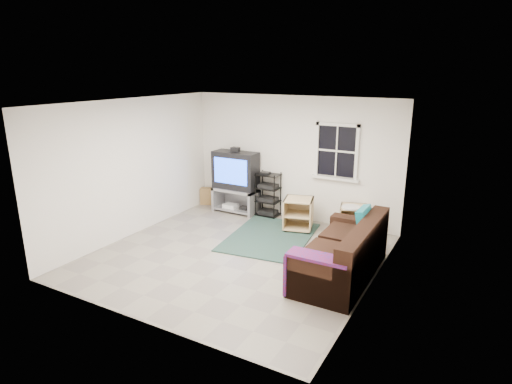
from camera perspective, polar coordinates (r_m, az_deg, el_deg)
The scene contains 8 objects.
room at distance 8.63m, azimuth 10.67°, elevation 4.91°, with size 4.60×4.62×4.60m.
tv_unit at distance 9.48m, azimuth -2.70°, elevation 2.03°, with size 1.00×0.50×1.47m.
av_rack at distance 9.28m, azimuth 1.62°, elevation -0.73°, with size 0.49×0.36×0.98m.
side_table_left at distance 8.59m, azimuth 5.71°, elevation -2.75°, with size 0.68×0.68×0.65m.
side_table_right at distance 8.56m, azimuth 12.81°, elevation -3.31°, with size 0.62×0.62×0.58m.
sofa at distance 6.79m, azimuth 11.59°, elevation -8.30°, with size 0.95×2.13×0.97m.
shag_rug at distance 8.24m, azimuth 1.88°, elevation -5.99°, with size 1.47×2.03×0.02m, color #332316.
paper_bag at distance 10.24m, azimuth -6.62°, elevation -0.53°, with size 0.28×0.18×0.39m, color olive.
Camera 1 is at (3.60, -5.78, 3.12)m, focal length 30.00 mm.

